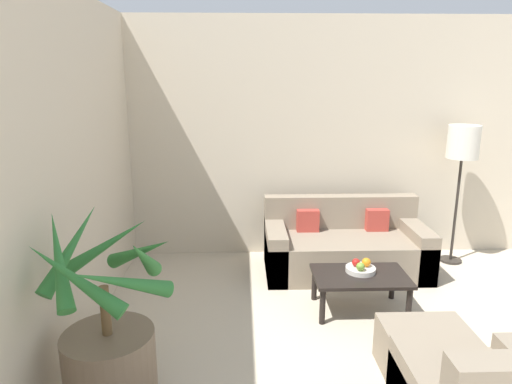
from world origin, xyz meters
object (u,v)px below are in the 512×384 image
fruit_bowl (361,269)px  apple_green (361,267)px  coffee_table (360,280)px  sofa_loveseat (344,248)px  potted_palm (109,348)px  apple_red (356,262)px  orange_fruit (366,262)px  floor_lamp (463,148)px  ottoman (426,351)px

fruit_bowl → apple_green: apple_green is taller
coffee_table → apple_green: apple_green is taller
sofa_loveseat → apple_green: size_ratio=22.41×
coffee_table → apple_green: bearing=-120.1°
potted_palm → apple_red: 2.23m
potted_palm → coffee_table: size_ratio=1.56×
coffee_table → apple_red: bearing=106.1°
fruit_bowl → orange_fruit: orange_fruit is taller
floor_lamp → coffee_table: (-1.33, -1.09, -1.01)m
fruit_bowl → sofa_loveseat: bearing=87.2°
coffee_table → ottoman: bearing=-75.3°
orange_fruit → ottoman: size_ratio=0.13×
coffee_table → apple_green: size_ratio=10.99×
potted_palm → apple_green: 2.19m
sofa_loveseat → apple_red: size_ratio=23.38×
floor_lamp → fruit_bowl: (-1.32, -1.03, -0.93)m
coffee_table → orange_fruit: bearing=48.1°
floor_lamp → fruit_bowl: 1.92m
apple_green → orange_fruit: orange_fruit is taller
floor_lamp → coffee_table: size_ratio=1.86×
apple_green → floor_lamp: bearing=39.4°
coffee_table → fruit_bowl: fruit_bowl is taller
apple_red → apple_green: apple_green is taller
sofa_loveseat → floor_lamp: (1.28, 0.22, 1.04)m
apple_green → ottoman: size_ratio=0.13×
orange_fruit → ottoman: orange_fruit is taller
orange_fruit → apple_green: bearing=-130.3°
coffee_table → apple_red: (-0.02, 0.08, 0.13)m
apple_green → potted_palm: bearing=-148.3°
fruit_bowl → apple_green: bearing=-106.8°
potted_palm → floor_lamp: floor_lamp is taller
potted_palm → apple_red: bearing=34.0°
apple_green → orange_fruit: (0.07, 0.09, 0.00)m
potted_palm → ottoman: (2.11, 0.26, -0.24)m
apple_green → coffee_table: bearing=59.9°
sofa_loveseat → apple_red: sofa_loveseat is taller
apple_red → fruit_bowl: bearing=-32.7°
floor_lamp → apple_red: (-1.36, -1.01, -0.88)m
floor_lamp → apple_red: bearing=-143.5°
floor_lamp → orange_fruit: 1.84m
sofa_loveseat → apple_green: 0.90m
apple_red → apple_green: (0.02, -0.10, 0.00)m
floor_lamp → orange_fruit: size_ratio=19.18×
fruit_bowl → orange_fruit: size_ratio=3.30×
potted_palm → apple_red: size_ratio=17.84×
potted_palm → apple_red: potted_palm is taller
floor_lamp → sofa_loveseat: bearing=-170.2°
potted_palm → ottoman: bearing=6.9°
sofa_loveseat → orange_fruit: (0.01, -0.79, 0.17)m
floor_lamp → coffee_table: 1.99m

